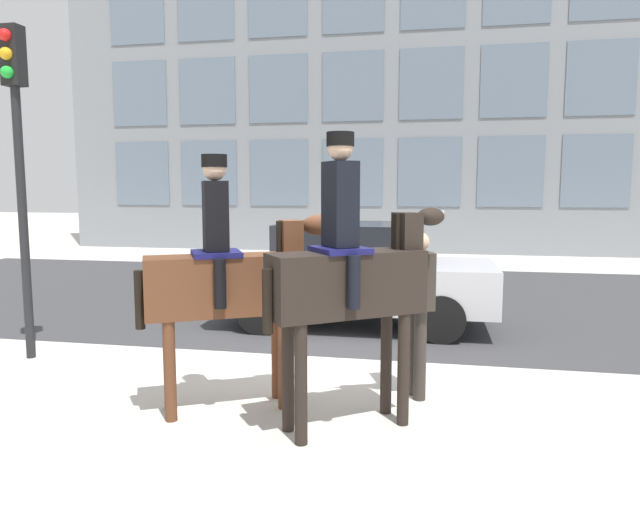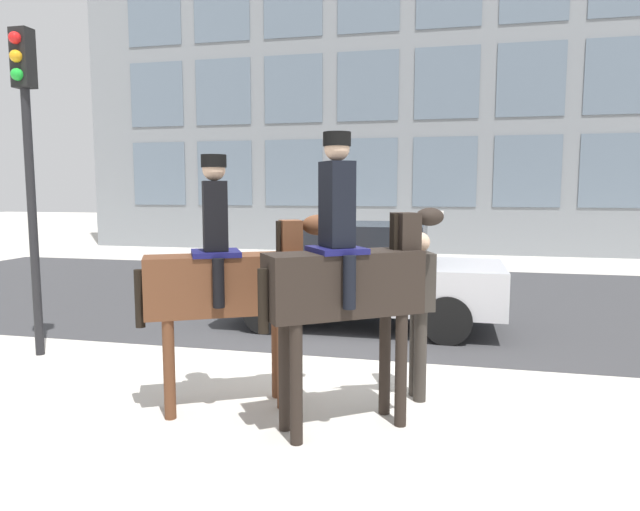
{
  "view_description": "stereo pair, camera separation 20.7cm",
  "coord_description": "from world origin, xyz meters",
  "px_view_note": "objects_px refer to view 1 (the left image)",
  "views": [
    {
      "loc": [
        1.35,
        -6.55,
        2.16
      ],
      "look_at": [
        0.26,
        -0.9,
        1.49
      ],
      "focal_mm": 32.0,
      "sensor_mm": 36.0,
      "label": 1
    },
    {
      "loc": [
        1.55,
        -6.51,
        2.16
      ],
      "look_at": [
        0.26,
        -0.9,
        1.49
      ],
      "focal_mm": 32.0,
      "sensor_mm": 36.0,
      "label": 2
    }
  ],
  "objects_px": {
    "pedestrian_bystander": "(417,301)",
    "mounted_horse_companion": "(350,276)",
    "traffic_light": "(17,140)",
    "mounted_horse_lead": "(229,278)",
    "street_car_near_lane": "(354,273)"
  },
  "relations": [
    {
      "from": "pedestrian_bystander",
      "to": "mounted_horse_companion",
      "type": "bearing_deg",
      "value": 36.19
    },
    {
      "from": "pedestrian_bystander",
      "to": "traffic_light",
      "type": "height_order",
      "value": "traffic_light"
    },
    {
      "from": "mounted_horse_lead",
      "to": "pedestrian_bystander",
      "type": "distance_m",
      "value": 1.93
    },
    {
      "from": "street_car_near_lane",
      "to": "traffic_light",
      "type": "height_order",
      "value": "traffic_light"
    },
    {
      "from": "street_car_near_lane",
      "to": "traffic_light",
      "type": "relative_size",
      "value": 1.04
    },
    {
      "from": "mounted_horse_lead",
      "to": "street_car_near_lane",
      "type": "distance_m",
      "value": 3.78
    },
    {
      "from": "mounted_horse_companion",
      "to": "mounted_horse_lead",
      "type": "bearing_deg",
      "value": 134.64
    },
    {
      "from": "mounted_horse_companion",
      "to": "street_car_near_lane",
      "type": "height_order",
      "value": "mounted_horse_companion"
    },
    {
      "from": "street_car_near_lane",
      "to": "traffic_light",
      "type": "bearing_deg",
      "value": -146.31
    },
    {
      "from": "mounted_horse_companion",
      "to": "street_car_near_lane",
      "type": "distance_m",
      "value": 3.98
    },
    {
      "from": "mounted_horse_companion",
      "to": "traffic_light",
      "type": "height_order",
      "value": "traffic_light"
    },
    {
      "from": "mounted_horse_lead",
      "to": "street_car_near_lane",
      "type": "relative_size",
      "value": 0.58
    },
    {
      "from": "mounted_horse_companion",
      "to": "street_car_near_lane",
      "type": "xyz_separation_m",
      "value": [
        -0.49,
        3.91,
        -0.56
      ]
    },
    {
      "from": "mounted_horse_companion",
      "to": "street_car_near_lane",
      "type": "bearing_deg",
      "value": 62.17
    },
    {
      "from": "mounted_horse_companion",
      "to": "pedestrian_bystander",
      "type": "height_order",
      "value": "mounted_horse_companion"
    }
  ]
}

